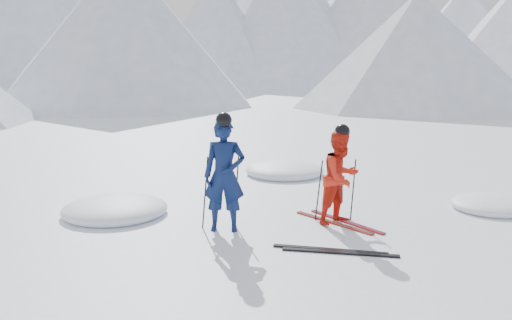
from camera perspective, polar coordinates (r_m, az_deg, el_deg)
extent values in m
plane|color=white|center=(9.73, 12.55, -6.39)|extent=(160.00, 160.00, 0.00)
cone|color=#B2BCD1|center=(49.55, -22.89, 14.91)|extent=(23.96, 23.96, 14.35)
cone|color=#B2BCD1|center=(59.69, -14.88, 13.35)|extent=(17.69, 17.69, 11.93)
cone|color=#B2BCD1|center=(52.63, -4.22, 13.48)|extent=(19.63, 19.63, 10.85)
cone|color=#B2BCD1|center=(57.01, 2.73, 14.94)|extent=(23.31, 23.31, 14.15)
cone|color=#B2BCD1|center=(59.22, 12.54, 14.90)|extent=(28.94, 28.94, 14.88)
cone|color=silver|center=(64.73, 20.80, 12.27)|extent=(24.45, 24.45, 10.76)
cone|color=#B2BCD1|center=(32.62, 16.42, 11.01)|extent=(14.00, 14.00, 6.50)
cone|color=#B2BCD1|center=(34.37, -13.67, 13.19)|extent=(16.00, 16.00, 9.00)
imported|color=#0B1944|center=(8.85, -3.35, -1.64)|extent=(0.77, 0.61, 1.85)
imported|color=red|center=(9.35, 8.92, -1.82)|extent=(0.97, 0.89, 1.62)
cylinder|color=black|center=(9.02, -5.37, -3.45)|extent=(0.12, 0.09, 1.23)
cylinder|color=black|center=(9.20, -2.07, -3.12)|extent=(0.12, 0.07, 1.23)
cylinder|color=black|center=(9.53, 6.63, -3.19)|extent=(0.11, 0.09, 1.08)
cylinder|color=black|center=(9.67, 10.18, -3.10)|extent=(0.11, 0.08, 1.08)
cube|color=black|center=(9.51, 8.11, -6.53)|extent=(0.85, 1.56, 0.03)
cube|color=black|center=(9.60, 9.45, -6.41)|extent=(0.74, 1.60, 0.03)
cube|color=black|center=(8.21, 7.79, -9.33)|extent=(1.56, 0.84, 0.03)
cube|color=black|center=(8.12, 8.84, -9.60)|extent=(1.59, 0.79, 0.03)
ellipsoid|color=white|center=(10.30, -14.60, -5.52)|extent=(1.91, 1.91, 0.42)
ellipsoid|color=white|center=(11.23, 23.51, -4.74)|extent=(1.48, 1.48, 0.33)
ellipsoid|color=white|center=(13.34, 3.03, -1.51)|extent=(1.92, 1.92, 0.42)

